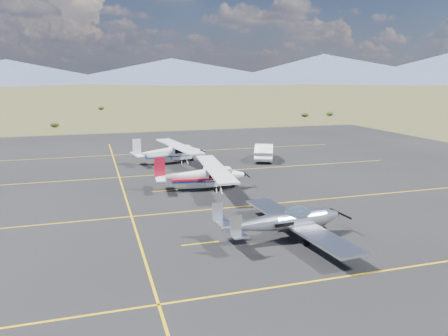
{
  "coord_description": "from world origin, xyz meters",
  "views": [
    {
      "loc": [
        -8.03,
        -24.11,
        8.49
      ],
      "look_at": [
        1.45,
        6.91,
        1.6
      ],
      "focal_mm": 35.0,
      "sensor_mm": 36.0,
      "label": 1
    }
  ],
  "objects": [
    {
      "name": "aircraft_plain",
      "position": [
        -0.88,
        17.93,
        1.16
      ],
      "size": [
        6.25,
        10.33,
        2.6
      ],
      "rotation": [
        0.0,
        0.0,
        0.15
      ],
      "color": "white",
      "rests_on": "apron"
    },
    {
      "name": "sedan",
      "position": [
        8.72,
        16.7,
        0.86
      ],
      "size": [
        3.73,
        5.46,
        1.71
      ],
      "primitive_type": "imported",
      "rotation": [
        0.0,
        0.0,
        2.73
      ],
      "color": "white",
      "rests_on": "apron"
    },
    {
      "name": "apron",
      "position": [
        0.0,
        7.0,
        0.0
      ],
      "size": [
        72.0,
        72.0,
        0.02
      ],
      "primitive_type": "cube",
      "color": "black",
      "rests_on": "ground"
    },
    {
      "name": "ground",
      "position": [
        0.0,
        0.0,
        0.0
      ],
      "size": [
        1600.0,
        1600.0,
        0.0
      ],
      "primitive_type": "plane",
      "color": "#383D1C",
      "rests_on": "ground"
    },
    {
      "name": "aircraft_cessna",
      "position": [
        -0.26,
        7.07,
        1.15
      ],
      "size": [
        6.17,
        10.25,
        2.59
      ],
      "rotation": [
        0.0,
        0.0,
        -0.09
      ],
      "color": "white",
      "rests_on": "apron"
    },
    {
      "name": "aircraft_low_wing",
      "position": [
        1.43,
        -4.2,
        1.0
      ],
      "size": [
        6.95,
        9.66,
        2.09
      ],
      "rotation": [
        0.0,
        0.0,
        0.09
      ],
      "color": "silver",
      "rests_on": "apron"
    }
  ]
}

